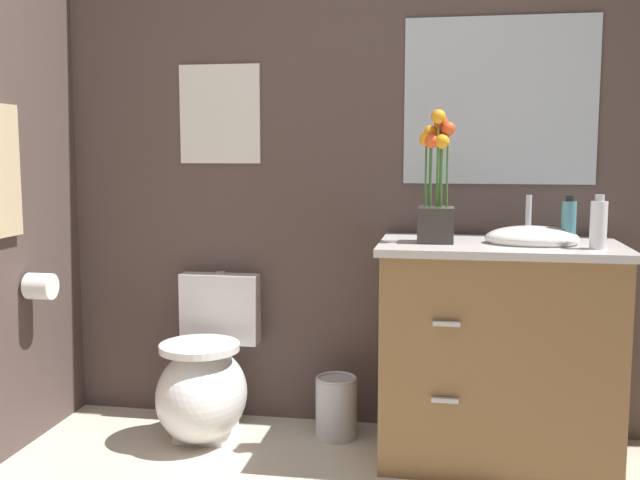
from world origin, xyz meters
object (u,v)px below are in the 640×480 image
Objects in this scene: wall_poster at (220,114)px; wall_mirror at (500,101)px; lotion_bottle at (599,224)px; trash_bin at (336,407)px; toilet at (205,382)px; toilet_paper_roll at (40,286)px; vanity_cabinet at (498,349)px; flower_vase at (436,193)px; soap_bottle at (569,222)px.

wall_mirror reaches higher than wall_poster.
trash_bin is (-1.01, 0.22, -0.84)m from lotion_bottle.
toilet_paper_roll is (-0.64, -0.20, 0.44)m from toilet.
vanity_cabinet is 3.90× the size of trash_bin.
wall_mirror reaches higher than trash_bin.
flower_vase is 4.71× the size of toilet_paper_roll.
toilet_paper_roll is at bearing -144.18° from wall_poster.
flower_vase is 1.68m from toilet_paper_roll.
toilet is 0.86× the size of wall_mirror.
toilet is at bearing -167.72° from wall_mirror.
vanity_cabinet is 1.90m from toilet_paper_roll.
toilet is 0.65× the size of vanity_cabinet.
toilet is 2.54× the size of trash_bin.
toilet_paper_roll is (-1.21, -0.28, 0.54)m from trash_bin.
toilet is 1.74m from lotion_bottle.
flower_vase is 0.52m from soap_bottle.
vanity_cabinet is at bearing 5.10° from flower_vase.
flower_vase is at bearing -178.95° from soap_bottle.
soap_bottle is (0.25, -0.01, 0.52)m from vanity_cabinet.
soap_bottle reaches higher than trash_bin.
wall_poster reaches higher than vanity_cabinet.
wall_mirror is (1.23, 0.27, 1.21)m from toilet.
flower_vase is at bearing -17.93° from wall_poster.
wall_mirror reaches higher than soap_bottle.
lotion_bottle is at bearing -5.19° from toilet.
wall_mirror reaches higher than toilet.
soap_bottle is 0.14m from lotion_bottle.
vanity_cabinet reaches higher than toilet.
wall_mirror reaches higher than flower_vase.
lotion_bottle is 0.74× the size of trash_bin.
lotion_bottle is (0.09, -0.10, 0.00)m from soap_bottle.
trash_bin is (-0.41, 0.13, -0.94)m from flower_vase.
wall_poster is (-0.56, 0.19, 1.27)m from trash_bin.
trash_bin is 1.35m from toilet_paper_roll.
wall_mirror is at bearing 129.50° from soap_bottle.
lotion_bottle is (0.34, -0.12, 0.52)m from vanity_cabinet.
lotion_bottle is at bearing 1.39° from toilet_paper_roll.
soap_bottle is at bearing -3.06° from vanity_cabinet.
vanity_cabinet is 2.41× the size of wall_poster.
trash_bin is (-0.92, 0.12, -0.83)m from soap_bottle.
wall_poster is (-1.23, 0.29, 0.95)m from vanity_cabinet.
wall_poster is at bearing 161.52° from trash_bin.
flower_vase is 1.17× the size of wall_poster.
soap_bottle reaches higher than vanity_cabinet.
toilet_paper_roll is at bearing -166.08° from wall_mirror.
trash_bin is 0.34× the size of wall_mirror.
toilet is 0.80m from toilet_paper_roll.
trash_bin is at bearing -18.48° from wall_poster.
wall_poster reaches higher than toilet_paper_roll.
toilet_paper_roll is at bearing -167.16° from trash_bin.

